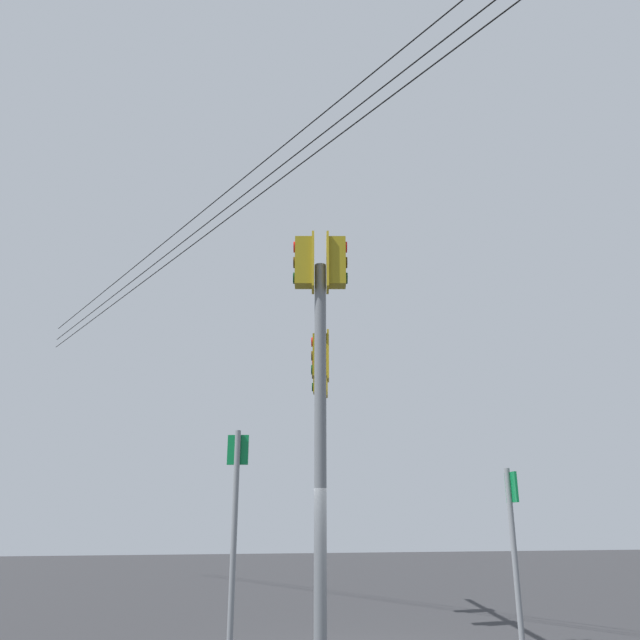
# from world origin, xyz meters

# --- Properties ---
(signal_mast_assembly) EXTENTS (1.72, 6.32, 6.91)m
(signal_mast_assembly) POSITION_xyz_m (0.45, -1.59, 4.98)
(signal_mast_assembly) COLOR slate
(signal_mast_assembly) RESTS_ON ground
(route_sign_primary) EXTENTS (0.12, 0.37, 2.66)m
(route_sign_primary) POSITION_xyz_m (-1.26, 2.19, 1.64)
(route_sign_primary) COLOR slate
(route_sign_primary) RESTS_ON ground
(route_sign_secondary) EXTENTS (0.25, 0.12, 3.06)m
(route_sign_secondary) POSITION_xyz_m (2.19, 2.07, 1.77)
(route_sign_secondary) COLOR slate
(route_sign_secondary) RESTS_ON ground
(overhead_wire_span) EXTENTS (13.88, 26.72, 1.48)m
(overhead_wire_span) POSITION_xyz_m (1.34, -1.50, 9.03)
(overhead_wire_span) COLOR black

